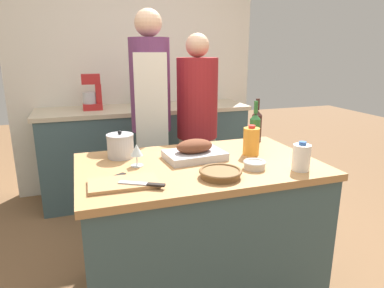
% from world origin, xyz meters
% --- Properties ---
extents(kitchen_island, '(1.38, 0.85, 0.87)m').
position_xyz_m(kitchen_island, '(0.00, 0.00, 0.43)').
color(kitchen_island, '#3D565B').
rests_on(kitchen_island, ground_plane).
extents(back_counter, '(2.11, 0.60, 0.94)m').
position_xyz_m(back_counter, '(0.00, 1.64, 0.47)').
color(back_counter, '#3D565B').
rests_on(back_counter, ground_plane).
extents(back_wall, '(2.61, 0.10, 2.55)m').
position_xyz_m(back_wall, '(0.00, 1.99, 1.27)').
color(back_wall, silver).
rests_on(back_wall, ground_plane).
extents(roasting_pan, '(0.37, 0.26, 0.12)m').
position_xyz_m(roasting_pan, '(-0.00, 0.08, 0.91)').
color(roasting_pan, '#BCBCC1').
rests_on(roasting_pan, kitchen_island).
extents(wicker_basket, '(0.22, 0.22, 0.04)m').
position_xyz_m(wicker_basket, '(0.03, -0.25, 0.89)').
color(wicker_basket, brown).
rests_on(wicker_basket, kitchen_island).
extents(cutting_board, '(0.34, 0.20, 0.02)m').
position_xyz_m(cutting_board, '(-0.46, -0.20, 0.88)').
color(cutting_board, '#AD7F51').
rests_on(cutting_board, kitchen_island).
extents(stock_pot, '(0.16, 0.16, 0.17)m').
position_xyz_m(stock_pot, '(-0.42, 0.25, 0.94)').
color(stock_pot, '#B7B7BC').
rests_on(stock_pot, kitchen_island).
extents(mixing_bowl, '(0.13, 0.13, 0.05)m').
position_xyz_m(mixing_bowl, '(0.26, -0.19, 0.89)').
color(mixing_bowl, beige).
rests_on(mixing_bowl, kitchen_island).
extents(juice_jug, '(0.10, 0.10, 0.19)m').
position_xyz_m(juice_jug, '(0.36, 0.05, 0.95)').
color(juice_jug, orange).
rests_on(juice_jug, kitchen_island).
extents(milk_jug, '(0.10, 0.10, 0.16)m').
position_xyz_m(milk_jug, '(0.48, -0.29, 0.94)').
color(milk_jug, white).
rests_on(milk_jug, kitchen_island).
extents(wine_bottle_green, '(0.07, 0.07, 0.31)m').
position_xyz_m(wine_bottle_green, '(0.46, 0.18, 0.99)').
color(wine_bottle_green, '#28662D').
rests_on(wine_bottle_green, kitchen_island).
extents(wine_bottle_dark, '(0.07, 0.07, 0.31)m').
position_xyz_m(wine_bottle_dark, '(0.55, 0.32, 0.99)').
color(wine_bottle_dark, '#381E19').
rests_on(wine_bottle_dark, kitchen_island).
extents(wine_glass_left, '(0.07, 0.07, 0.13)m').
position_xyz_m(wine_glass_left, '(-0.35, 0.06, 0.96)').
color(wine_glass_left, silver).
rests_on(wine_glass_left, kitchen_island).
extents(knife_chef, '(0.21, 0.14, 0.01)m').
position_xyz_m(knife_chef, '(-0.38, -0.27, 0.89)').
color(knife_chef, '#B7B7BC').
rests_on(knife_chef, cutting_board).
extents(knife_paring, '(0.18, 0.13, 0.01)m').
position_xyz_m(knife_paring, '(-0.51, -0.10, 0.87)').
color(knife_paring, '#B7B7BC').
rests_on(knife_paring, kitchen_island).
extents(stand_mixer, '(0.18, 0.14, 0.34)m').
position_xyz_m(stand_mixer, '(-0.50, 1.65, 1.08)').
color(stand_mixer, '#B22323').
rests_on(stand_mixer, back_counter).
extents(condiment_bottle_tall, '(0.06, 0.06, 0.15)m').
position_xyz_m(condiment_bottle_tall, '(0.17, 1.74, 1.00)').
color(condiment_bottle_tall, maroon).
rests_on(condiment_bottle_tall, back_counter).
extents(condiment_bottle_short, '(0.07, 0.07, 0.22)m').
position_xyz_m(condiment_bottle_short, '(-0.04, 1.79, 1.04)').
color(condiment_bottle_short, '#234C28').
rests_on(condiment_bottle_short, back_counter).
extents(person_cook_aproned, '(0.32, 0.34, 1.80)m').
position_xyz_m(person_cook_aproned, '(-0.09, 0.90, 1.01)').
color(person_cook_aproned, beige).
rests_on(person_cook_aproned, ground_plane).
extents(person_cook_guest, '(0.34, 0.34, 1.63)m').
position_xyz_m(person_cook_guest, '(0.30, 0.89, 0.90)').
color(person_cook_guest, beige).
rests_on(person_cook_guest, ground_plane).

